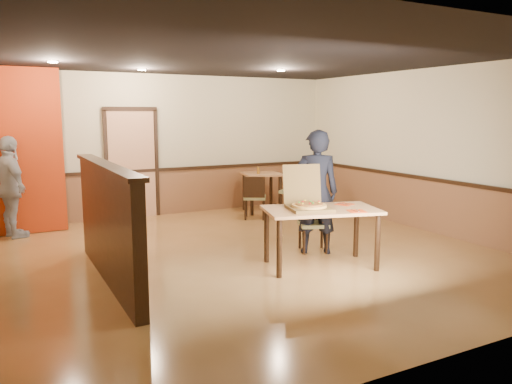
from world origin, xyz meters
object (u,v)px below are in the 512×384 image
Objects in this scene: side_table at (262,182)px; main_table at (321,217)px; pizza_box at (308,204)px; diner at (316,192)px; condiment at (258,170)px; diner_chair at (313,221)px; side_chair_right at (297,189)px; passerby at (11,187)px; side_chair_left at (255,196)px.

main_table is at bearing -106.60° from side_table.
diner is at bearing 61.78° from pizza_box.
diner is 12.97× the size of condiment.
diner_chair is at bearing -101.96° from condiment.
diner_chair is 0.46× the size of diner.
pizza_box reaches higher than side_chair_right.
side_table is 3.22m from diner.
diner is 1.08× the size of passerby.
side_chair_left is 0.95× the size of side_table.
diner reaches higher than diner_chair.
condiment reaches higher than diner_chair.
side_table is at bearing 88.89° from main_table.
passerby is (-3.93, 2.93, 0.39)m from diner_chair.
side_chair_right reaches higher than diner_chair.
diner reaches higher than side_chair_left.
pizza_box is (-0.80, -3.05, 0.40)m from side_chair_left.
passerby reaches higher than main_table.
main_table is 1.73× the size of side_chair_right.
diner is at bearing 112.61° from side_chair_left.
pizza_box is at bearing -107.89° from condiment.
diner is at bearing -146.13° from passerby.
side_chair_right reaches higher than side_table.
pizza_box reaches higher than diner_chair.
diner_chair is at bearing -103.96° from side_table.
side_chair_right is 1.07× the size of side_table.
passerby reaches higher than condiment.
side_chair_left is 0.79m from side_table.
pizza_box is (3.40, -3.60, 0.02)m from passerby.
main_table is at bearing -105.11° from condiment.
side_chair_left is 2.57m from diner.
main_table is 11.82× the size of condiment.
main_table is at bearing 89.45° from diner.
passerby is at bearing 147.60° from pizza_box.
pizza_box is (-1.28, -3.65, 0.23)m from side_table.
diner_chair is 0.87× the size of side_chair_right.
side_table is 0.49× the size of diner.
diner is (-0.30, -2.51, 0.44)m from side_chair_left.
passerby is 4.95m from pizza_box.
diner_chair reaches higher than side_table.
condiment is (0.98, 3.61, 0.20)m from main_table.
diner reaches higher than side_chair_right.
condiment is at bearing -95.11° from side_chair_left.
passerby is (-4.19, 0.55, 0.38)m from side_chair_left.
side_chair_right is at bearing 84.58° from diner_chair.
side_chair_left is at bearing -115.42° from passerby.
condiment is at bearing -143.38° from side_table.
diner_chair is 0.95m from pizza_box.
side_chair_right is 6.84× the size of condiment.
condiment is at bearing 100.03° from diner_chair.
side_chair_right is (1.23, 2.37, 0.07)m from diner_chair.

